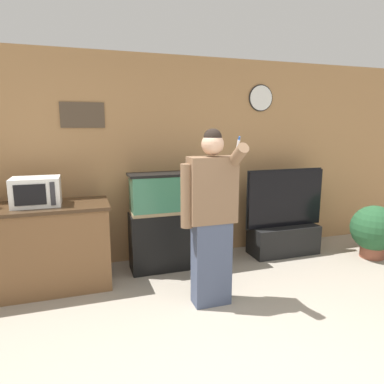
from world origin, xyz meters
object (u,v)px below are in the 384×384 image
Objects in this scene: aquarium_on_stand at (178,220)px; counter_island at (35,248)px; potted_plant at (374,230)px; tv_on_stand at (284,229)px; person_standing at (211,216)px; microwave at (36,192)px.

counter_island is at bearing -175.75° from aquarium_on_stand.
tv_on_stand is at bearing 154.41° from potted_plant.
counter_island is 4.19m from potted_plant.
aquarium_on_stand is at bearing 179.24° from tv_on_stand.
person_standing is (-1.45, -0.96, 0.55)m from tv_on_stand.
person_standing reaches higher than potted_plant.
microwave is at bearing -5.31° from counter_island.
person_standing reaches higher than tv_on_stand.
aquarium_on_stand reaches higher than tv_on_stand.
counter_island is 0.91× the size of person_standing.
potted_plant is (4.10, -0.40, -0.68)m from microwave.
tv_on_stand reaches higher than counter_island.
microwave is at bearing -178.00° from tv_on_stand.
person_standing is at bearing -87.34° from aquarium_on_stand.
aquarium_on_stand reaches higher than potted_plant.
potted_plant is (4.17, -0.40, -0.08)m from counter_island.
microwave is 0.40× the size of aquarium_on_stand.
tv_on_stand is 1.82m from person_standing.
aquarium_on_stand is 1.69× the size of potted_plant.
tv_on_stand is (1.50, -0.02, -0.25)m from aquarium_on_stand.
tv_on_stand reaches higher than potted_plant.
microwave is 1.63m from aquarium_on_stand.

